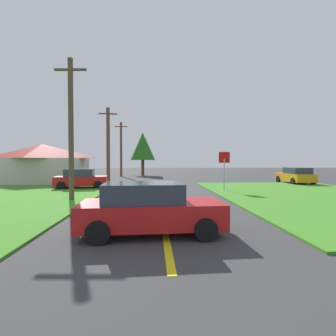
% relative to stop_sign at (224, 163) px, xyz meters
% --- Properties ---
extents(ground_plane, '(120.00, 120.00, 0.00)m').
position_rel_stop_sign_xyz_m(ground_plane, '(-4.88, 0.91, -2.10)').
color(ground_plane, '#383838').
extents(grass_verge_right, '(12.00, 20.00, 0.08)m').
position_rel_stop_sign_xyz_m(grass_verge_right, '(5.01, -3.09, -2.06)').
color(grass_verge_right, '#3E8524').
rests_on(grass_verge_right, ground).
extents(lane_stripe_center, '(0.20, 14.00, 0.01)m').
position_rel_stop_sign_xyz_m(lane_stripe_center, '(-4.88, -7.09, -2.10)').
color(lane_stripe_center, yellow).
rests_on(lane_stripe_center, ground).
extents(stop_sign, '(0.80, 0.15, 2.95)m').
position_rel_stop_sign_xyz_m(stop_sign, '(0.00, 0.00, 0.00)').
color(stop_sign, '#9EA0A8').
rests_on(stop_sign, ground).
extents(car_on_crossroad, '(2.20, 4.30, 1.62)m').
position_rel_stop_sign_xyz_m(car_on_crossroad, '(8.84, 6.04, -1.29)').
color(car_on_crossroad, orange).
rests_on(car_on_crossroad, ground).
extents(car_behind_on_main_road, '(4.54, 2.31, 1.62)m').
position_rel_stop_sign_xyz_m(car_behind_on_main_road, '(-5.38, -10.99, -1.29)').
color(car_behind_on_main_road, red).
rests_on(car_behind_on_main_road, ground).
extents(parked_car_near_building, '(4.28, 2.44, 1.62)m').
position_rel_stop_sign_xyz_m(parked_car_near_building, '(-11.22, 2.63, -1.30)').
color(parked_car_near_building, red).
rests_on(parked_car_near_building, ground).
extents(utility_pole_near, '(1.80, 0.29, 8.10)m').
position_rel_stop_sign_xyz_m(utility_pole_near, '(-9.94, -3.99, 2.07)').
color(utility_pole_near, brown).
rests_on(utility_pole_near, ground).
extents(utility_pole_mid, '(1.80, 0.35, 7.58)m').
position_rel_stop_sign_xyz_m(utility_pole_mid, '(-9.78, 7.33, 1.77)').
color(utility_pole_mid, brown).
rests_on(utility_pole_mid, ground).
extents(utility_pole_far, '(1.80, 0.32, 7.77)m').
position_rel_stop_sign_xyz_m(utility_pole_far, '(-9.89, 18.65, 1.89)').
color(utility_pole_far, brown).
rests_on(utility_pole_far, ground).
extents(oak_tree_left, '(3.79, 3.79, 6.55)m').
position_rel_stop_sign_xyz_m(oak_tree_left, '(-6.90, 20.96, 2.33)').
color(oak_tree_left, brown).
rests_on(oak_tree_left, ground).
extents(barn, '(8.32, 6.39, 4.02)m').
position_rel_stop_sign_xyz_m(barn, '(-16.73, 8.53, -0.09)').
color(barn, beige).
rests_on(barn, ground).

